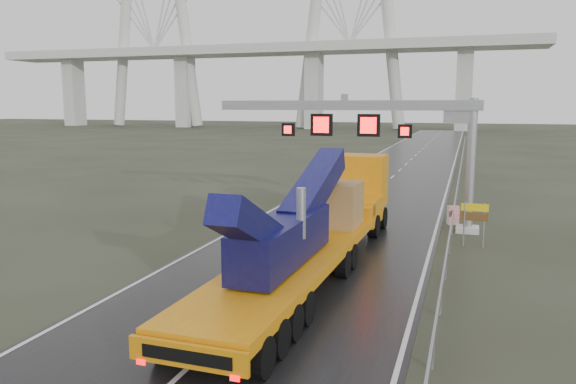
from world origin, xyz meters
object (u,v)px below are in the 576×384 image
(heavy_haul_truck, at_px, (325,218))
(striped_barrier, at_px, (453,215))
(sign_gantry, at_px, (381,127))
(exit_sign_pair, at_px, (474,216))

(heavy_haul_truck, xyz_separation_m, striped_barrier, (5.20, 9.59, -1.37))
(sign_gantry, bearing_deg, exit_sign_pair, -33.09)
(heavy_haul_truck, height_order, exit_sign_pair, heavy_haul_truck)
(exit_sign_pair, bearing_deg, heavy_haul_truck, -142.68)
(striped_barrier, bearing_deg, sign_gantry, -178.37)
(sign_gantry, relative_size, striped_barrier, 13.86)
(sign_gantry, height_order, heavy_haul_truck, sign_gantry)
(heavy_haul_truck, relative_size, striped_barrier, 19.56)
(heavy_haul_truck, bearing_deg, sign_gantry, 82.44)
(exit_sign_pair, height_order, striped_barrier, exit_sign_pair)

